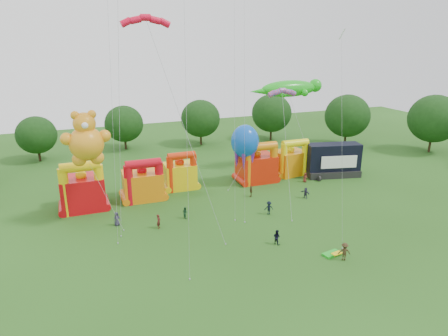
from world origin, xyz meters
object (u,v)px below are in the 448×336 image
object	(u,v)px
teddy_bear_kite	(96,168)
gecko_kite	(298,118)
bouncy_castle_0	(83,191)
bouncy_castle_2	(180,174)
spectator_4	(251,191)
octopus_kite	(243,150)
spectator_0	(117,219)
stage_trailer	(333,160)

from	to	relation	value
teddy_bear_kite	gecko_kite	xyz separation A→B (m)	(32.91, 9.85, 1.79)
bouncy_castle_0	bouncy_castle_2	distance (m)	14.40
teddy_bear_kite	spectator_4	size ratio (longest dim) A/B	8.45
octopus_kite	spectator_0	size ratio (longest dim) A/B	5.47
teddy_bear_kite	gecko_kite	size ratio (longest dim) A/B	0.92
stage_trailer	octopus_kite	xyz separation A→B (m)	(-15.61, 1.32, 3.00)
stage_trailer	spectator_0	bearing A→B (deg)	-170.13
teddy_bear_kite	spectator_4	xyz separation A→B (m)	(20.95, 1.98, -6.58)
bouncy_castle_2	stage_trailer	bearing A→B (deg)	-7.66
teddy_bear_kite	spectator_0	xyz separation A→B (m)	(1.76, -0.68, -6.54)
gecko_kite	spectator_4	distance (m)	16.58
bouncy_castle_2	stage_trailer	world-z (taller)	bouncy_castle_2
bouncy_castle_0	spectator_4	xyz separation A→B (m)	(22.66, -3.90, -1.81)
bouncy_castle_0	teddy_bear_kite	distance (m)	7.76
stage_trailer	spectator_0	size ratio (longest dim) A/B	5.26
bouncy_castle_2	gecko_kite	bearing A→B (deg)	2.68
stage_trailer	teddy_bear_kite	distance (m)	38.12
stage_trailer	bouncy_castle_2	bearing A→B (deg)	172.34
stage_trailer	octopus_kite	bearing A→B (deg)	175.18
bouncy_castle_0	gecko_kite	distance (m)	35.45
bouncy_castle_0	octopus_kite	bearing A→B (deg)	2.34
spectator_4	stage_trailer	bearing A→B (deg)	127.06
stage_trailer	teddy_bear_kite	size ratio (longest dim) A/B	0.65
bouncy_castle_2	spectator_4	size ratio (longest dim) A/B	3.58
stage_trailer	teddy_bear_kite	world-z (taller)	teddy_bear_kite
gecko_kite	spectator_4	world-z (taller)	gecko_kite
bouncy_castle_0	stage_trailer	world-z (taller)	bouncy_castle_0
stage_trailer	gecko_kite	xyz separation A→B (m)	(-4.51, 4.33, 6.55)
spectator_0	octopus_kite	bearing A→B (deg)	1.67
teddy_bear_kite	octopus_kite	distance (m)	22.93
stage_trailer	spectator_4	distance (m)	16.94
bouncy_castle_2	teddy_bear_kite	world-z (taller)	teddy_bear_kite
spectator_0	teddy_bear_kite	bearing A→B (deg)	139.90
octopus_kite	teddy_bear_kite	bearing A→B (deg)	-162.58
bouncy_castle_0	gecko_kite	world-z (taller)	gecko_kite
gecko_kite	octopus_kite	world-z (taller)	gecko_kite
bouncy_castle_2	teddy_bear_kite	distance (m)	16.07
spectator_0	gecko_kite	bearing A→B (deg)	-0.20
octopus_kite	bouncy_castle_2	bearing A→B (deg)	167.74
bouncy_castle_2	octopus_kite	xyz separation A→B (m)	(9.45, -2.05, 3.36)
stage_trailer	spectator_0	distance (m)	36.24
spectator_4	octopus_kite	bearing A→B (deg)	-165.11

